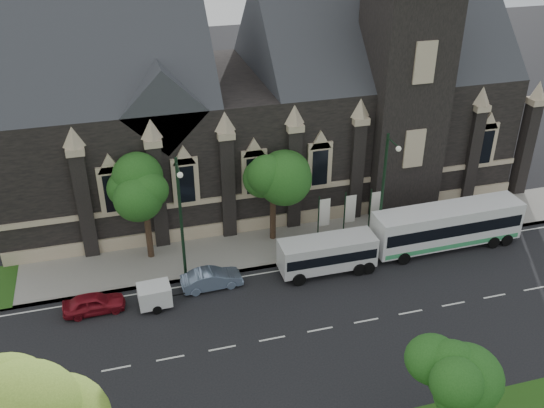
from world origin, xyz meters
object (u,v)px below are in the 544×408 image
object	(u,v)px
tour_coach	(447,226)
sedan	(212,279)
banner_flag_center	(348,212)
tree_walk_left	(146,185)
tree_park_east	(461,371)
street_lamp_mid	(181,215)
street_lamp_near	(384,187)
banner_flag_right	(374,208)
shuttle_bus	(328,253)
box_trailer	(155,295)
car_far_red	(94,303)
banner_flag_left	(322,215)
tree_walk_right	(275,168)

from	to	relation	value
tour_coach	sedan	bearing A→B (deg)	179.71
banner_flag_center	tree_walk_left	bearing A→B (deg)	173.11
tree_park_east	street_lamp_mid	distance (m)	19.32
tree_walk_left	street_lamp_near	size ratio (longest dim) A/B	0.85
street_lamp_near	sedan	bearing A→B (deg)	-174.67
banner_flag_right	shuttle_bus	xyz separation A→B (m)	(-4.81, -3.40, -0.90)
box_trailer	car_far_red	distance (m)	3.75
sedan	street_lamp_mid	bearing A→B (deg)	50.15
tree_park_east	tree_walk_left	xyz separation A→B (m)	(-11.97, 20.03, 1.12)
tree_walk_left	sedan	size ratio (longest dim) A/B	1.90
car_far_red	street_lamp_near	bearing A→B (deg)	-86.67
street_lamp_mid	shuttle_bus	size ratio (longest dim) A/B	1.36
tree_walk_left	street_lamp_near	world-z (taller)	street_lamp_near
tree_walk_left	box_trailer	bearing A→B (deg)	-94.85
banner_flag_left	sedan	distance (m)	9.44
banner_flag_center	sedan	bearing A→B (deg)	-164.07
street_lamp_near	box_trailer	size ratio (longest dim) A/B	3.04
tree_walk_left	shuttle_bus	size ratio (longest dim) A/B	1.16
street_lamp_near	tour_coach	xyz separation A→B (m)	(4.83, -0.92, -3.34)
tree_park_east	shuttle_bus	world-z (taller)	tree_park_east
banner_flag_center	car_far_red	xyz separation A→B (m)	(-18.29, -3.58, -1.74)
sedan	tree_walk_left	bearing A→B (deg)	32.31
banner_flag_center	car_far_red	world-z (taller)	banner_flag_center
banner_flag_center	tour_coach	xyz separation A→B (m)	(6.54, -2.83, -0.61)
street_lamp_near	sedan	size ratio (longest dim) A/B	2.24
banner_flag_right	banner_flag_left	bearing A→B (deg)	180.00
tree_walk_right	banner_flag_center	xyz separation A→B (m)	(5.08, -1.71, -3.43)
street_lamp_mid	tree_park_east	bearing A→B (deg)	-58.21
banner_flag_right	car_far_red	distance (m)	20.67
banner_flag_right	tour_coach	bearing A→B (deg)	-31.89
banner_flag_center	car_far_red	distance (m)	18.72
tree_park_east	street_lamp_mid	size ratio (longest dim) A/B	0.70
tree_walk_right	tree_walk_left	world-z (taller)	tree_walk_right
banner_flag_left	tree_park_east	bearing A→B (deg)	-90.35
tree_walk_right	tour_coach	distance (m)	13.11
shuttle_bus	tree_park_east	bearing A→B (deg)	-87.03
tour_coach	street_lamp_near	bearing A→B (deg)	168.12
tour_coach	box_trailer	distance (m)	21.18
banner_flag_right	tree_walk_left	bearing A→B (deg)	173.96
tree_walk_right	tree_walk_left	bearing A→B (deg)	-179.94
car_far_red	tree_park_east	bearing A→B (deg)	-133.80
box_trailer	sedan	bearing A→B (deg)	12.52
shuttle_bus	sedan	distance (m)	8.00
banner_flag_center	box_trailer	distance (m)	15.21
banner_flag_right	tree_walk_right	bearing A→B (deg)	166.40
banner_flag_right	shuttle_bus	world-z (taller)	banner_flag_right
tree_park_east	car_far_red	distance (m)	22.24
tree_walk_left	tree_walk_right	bearing A→B (deg)	0.06
tour_coach	car_far_red	world-z (taller)	tour_coach
tree_walk_left	shuttle_bus	xyz separation A→B (m)	(11.28, -5.10, -4.25)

